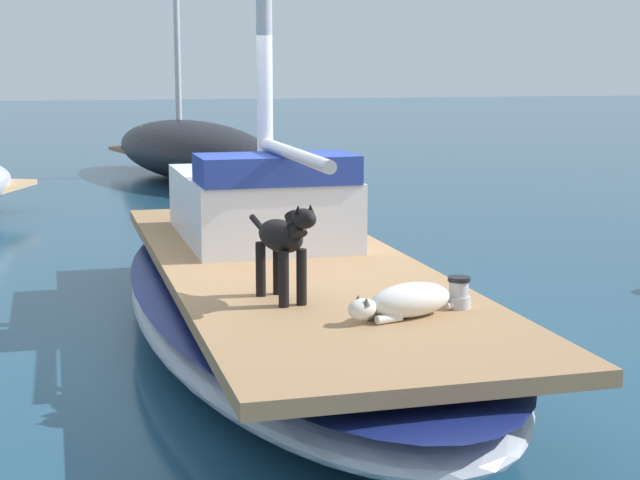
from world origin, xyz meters
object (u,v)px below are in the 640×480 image
object	(u,v)px
deck_winch	(459,293)
sailboat_main	(289,300)
dog_black	(283,240)
dog_white	(406,301)
moored_boat_far_astern	(191,149)

from	to	relation	value
deck_winch	sailboat_main	bearing A→B (deg)	112.02
sailboat_main	dog_black	size ratio (longest dim) A/B	7.81
dog_white	deck_winch	bearing A→B (deg)	19.85
sailboat_main	dog_white	world-z (taller)	dog_white
deck_winch	moored_boat_far_astern	bearing A→B (deg)	90.00
sailboat_main	moored_boat_far_astern	bearing A→B (deg)	86.49
moored_boat_far_astern	sailboat_main	bearing A→B (deg)	-93.51
dog_black	deck_winch	world-z (taller)	dog_black
sailboat_main	moored_boat_far_astern	xyz separation A→B (m)	(0.73, 11.96, 0.27)
deck_winch	dog_white	bearing A→B (deg)	-160.15
dog_black	moored_boat_far_astern	size ratio (longest dim) A/B	0.14
dog_black	dog_white	world-z (taller)	dog_black
sailboat_main	dog_white	bearing A→B (deg)	-81.03
deck_winch	moored_boat_far_astern	world-z (taller)	moored_boat_far_astern
dog_black	moored_boat_far_astern	xyz separation A→B (m)	(1.08, 13.32, -0.48)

